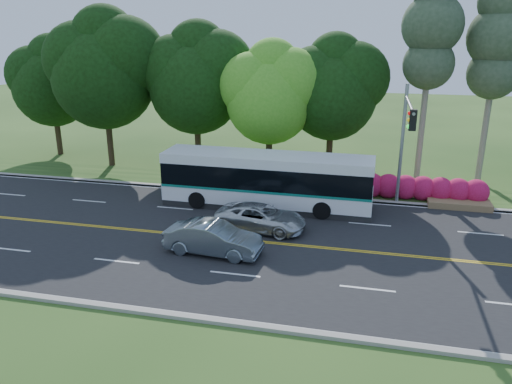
% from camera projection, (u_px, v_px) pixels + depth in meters
% --- Properties ---
extents(ground, '(120.00, 120.00, 0.00)m').
position_uv_depth(ground, '(264.00, 242.00, 24.28)').
color(ground, '#264717').
rests_on(ground, ground).
extents(road, '(60.00, 14.00, 0.02)m').
position_uv_depth(road, '(264.00, 242.00, 24.27)').
color(road, black).
rests_on(road, ground).
extents(curb_north, '(60.00, 0.30, 0.15)m').
position_uv_depth(curb_north, '(288.00, 195.00, 30.86)').
color(curb_north, gray).
rests_on(curb_north, ground).
extents(curb_south, '(60.00, 0.30, 0.15)m').
position_uv_depth(curb_south, '(222.00, 322.00, 17.65)').
color(curb_south, gray).
rests_on(curb_south, ground).
extents(grass_verge, '(60.00, 4.00, 0.10)m').
position_uv_depth(grass_verge, '(293.00, 186.00, 32.58)').
color(grass_verge, '#264717').
rests_on(grass_verge, ground).
extents(lane_markings, '(57.60, 13.82, 0.00)m').
position_uv_depth(lane_markings, '(262.00, 242.00, 24.29)').
color(lane_markings, gold).
rests_on(lane_markings, road).
extents(tree_row, '(44.70, 9.10, 13.84)m').
position_uv_depth(tree_row, '(228.00, 76.00, 34.45)').
color(tree_row, '#2D2214').
rests_on(tree_row, ground).
extents(bougainvillea_hedge, '(9.50, 2.25, 1.50)m').
position_uv_depth(bougainvillea_hedge, '(408.00, 188.00, 30.06)').
color(bougainvillea_hedge, '#AA0E34').
rests_on(bougainvillea_hedge, ground).
extents(traffic_signal, '(0.42, 6.10, 7.00)m').
position_uv_depth(traffic_signal, '(405.00, 132.00, 26.41)').
color(traffic_signal, gray).
rests_on(traffic_signal, ground).
extents(transit_bus, '(11.98, 2.77, 3.13)m').
position_uv_depth(transit_bus, '(266.00, 181.00, 28.54)').
color(transit_bus, white).
rests_on(transit_bus, road).
extents(sedan, '(4.61, 1.93, 1.48)m').
position_uv_depth(sedan, '(213.00, 238.00, 22.87)').
color(sedan, slate).
rests_on(sedan, road).
extents(suv, '(4.91, 2.76, 1.30)m').
position_uv_depth(suv, '(261.00, 217.00, 25.61)').
color(suv, silver).
rests_on(suv, road).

